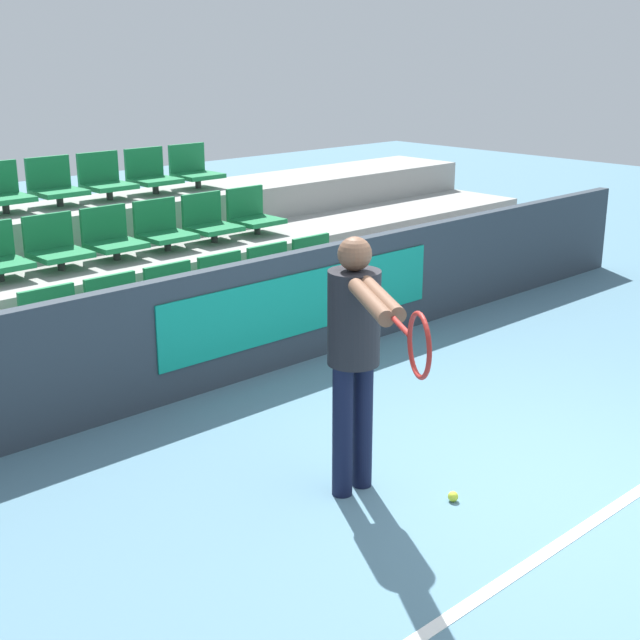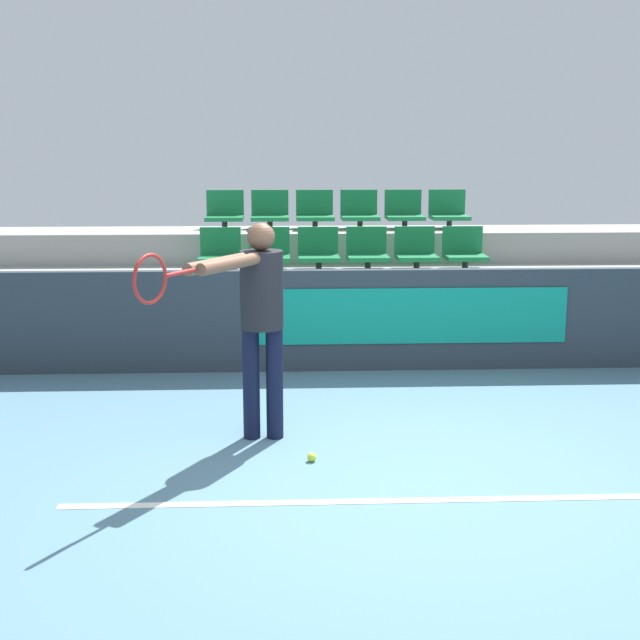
% 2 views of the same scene
% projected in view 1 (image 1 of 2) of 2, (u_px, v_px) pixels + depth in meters
% --- Properties ---
extents(ground_plane, '(30.00, 30.00, 0.00)m').
position_uv_depth(ground_plane, '(560.00, 498.00, 5.64)').
color(ground_plane, slate).
extents(court_baseline, '(4.32, 0.08, 0.01)m').
position_uv_depth(court_baseline, '(603.00, 515.00, 5.43)').
color(court_baseline, white).
rests_on(court_baseline, ground).
extents(barrier_wall, '(11.30, 0.14, 1.01)m').
position_uv_depth(barrier_wall, '(256.00, 318.00, 7.61)').
color(barrier_wall, '#2D3842').
rests_on(barrier_wall, ground).
extents(bleacher_tier_front, '(10.90, 1.07, 0.38)m').
position_uv_depth(bleacher_tier_front, '(214.00, 336.00, 8.13)').
color(bleacher_tier_front, '#9E9E99').
rests_on(bleacher_tier_front, ground).
extents(bleacher_tier_middle, '(10.90, 1.07, 0.76)m').
position_uv_depth(bleacher_tier_middle, '(148.00, 293.00, 8.82)').
color(bleacher_tier_middle, '#9E9E99').
rests_on(bleacher_tier_middle, ground).
extents(bleacher_tier_back, '(10.90, 1.07, 1.14)m').
position_uv_depth(bleacher_tier_back, '(92.00, 257.00, 9.50)').
color(bleacher_tier_back, '#9E9E99').
rests_on(bleacher_tier_back, ground).
extents(stadium_chair_0, '(0.48, 0.46, 0.49)m').
position_uv_depth(stadium_chair_0, '(57.00, 325.00, 7.15)').
color(stadium_chair_0, '#333333').
rests_on(stadium_chair_0, bleacher_tier_front).
extents(stadium_chair_1, '(0.48, 0.46, 0.49)m').
position_uv_depth(stadium_chair_1, '(120.00, 311.00, 7.53)').
color(stadium_chair_1, '#333333').
rests_on(stadium_chair_1, bleacher_tier_front).
extents(stadium_chair_2, '(0.48, 0.46, 0.49)m').
position_uv_depth(stadium_chair_2, '(177.00, 298.00, 7.91)').
color(stadium_chair_2, '#333333').
rests_on(stadium_chair_2, bleacher_tier_front).
extents(stadium_chair_3, '(0.48, 0.46, 0.49)m').
position_uv_depth(stadium_chair_3, '(229.00, 286.00, 8.29)').
color(stadium_chair_3, '#333333').
rests_on(stadium_chair_3, bleacher_tier_front).
extents(stadium_chair_4, '(0.48, 0.46, 0.49)m').
position_uv_depth(stadium_chair_4, '(276.00, 275.00, 8.67)').
color(stadium_chair_4, '#333333').
rests_on(stadium_chair_4, bleacher_tier_front).
extents(stadium_chair_5, '(0.48, 0.46, 0.49)m').
position_uv_depth(stadium_chair_5, '(320.00, 266.00, 9.05)').
color(stadium_chair_5, '#333333').
rests_on(stadium_chair_5, bleacher_tier_front).
extents(stadium_chair_7, '(0.48, 0.46, 0.49)m').
position_uv_depth(stadium_chair_7, '(56.00, 247.00, 8.16)').
color(stadium_chair_7, '#333333').
rests_on(stadium_chair_7, bleacher_tier_middle).
extents(stadium_chair_8, '(0.48, 0.46, 0.49)m').
position_uv_depth(stadium_chair_8, '(112.00, 238.00, 8.54)').
color(stadium_chair_8, '#333333').
rests_on(stadium_chair_8, bleacher_tier_middle).
extents(stadium_chair_9, '(0.48, 0.46, 0.49)m').
position_uv_depth(stadium_chair_9, '(163.00, 229.00, 8.92)').
color(stadium_chair_9, '#333333').
rests_on(stadium_chair_9, bleacher_tier_middle).
extents(stadium_chair_10, '(0.48, 0.46, 0.49)m').
position_uv_depth(stadium_chair_10, '(210.00, 222.00, 9.30)').
color(stadium_chair_10, '#333333').
rests_on(stadium_chair_10, bleacher_tier_middle).
extents(stadium_chair_11, '(0.48, 0.46, 0.49)m').
position_uv_depth(stadium_chair_11, '(253.00, 215.00, 9.68)').
color(stadium_chair_11, '#333333').
rests_on(stadium_chair_11, bleacher_tier_middle).
extents(stadium_chair_13, '(0.48, 0.46, 0.49)m').
position_uv_depth(stadium_chair_13, '(1.00, 192.00, 8.79)').
color(stadium_chair_13, '#333333').
rests_on(stadium_chair_13, bleacher_tier_back).
extents(stadium_chair_14, '(0.48, 0.46, 0.49)m').
position_uv_depth(stadium_chair_14, '(55.00, 186.00, 9.17)').
color(stadium_chair_14, '#333333').
rests_on(stadium_chair_14, bleacher_tier_back).
extents(stadium_chair_15, '(0.48, 0.46, 0.49)m').
position_uv_depth(stadium_chair_15, '(105.00, 180.00, 9.55)').
color(stadium_chair_15, '#333333').
rests_on(stadium_chair_15, bleacher_tier_back).
extents(stadium_chair_16, '(0.48, 0.46, 0.49)m').
position_uv_depth(stadium_chair_16, '(151.00, 175.00, 9.93)').
color(stadium_chair_16, '#333333').
rests_on(stadium_chair_16, bleacher_tier_back).
extents(stadium_chair_17, '(0.48, 0.46, 0.49)m').
position_uv_depth(stadium_chair_17, '(194.00, 170.00, 10.31)').
color(stadium_chair_17, '#333333').
rests_on(stadium_chair_17, bleacher_tier_back).
extents(tennis_player, '(0.93, 1.39, 1.66)m').
position_uv_depth(tennis_player, '(357.00, 341.00, 5.37)').
color(tennis_player, black).
rests_on(tennis_player, ground).
extents(tennis_ball, '(0.07, 0.07, 0.07)m').
position_uv_depth(tennis_ball, '(453.00, 496.00, 5.59)').
color(tennis_ball, '#CCDB33').
rests_on(tennis_ball, ground).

